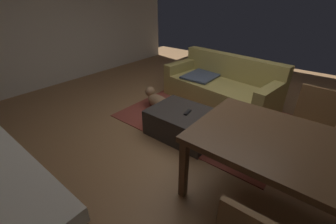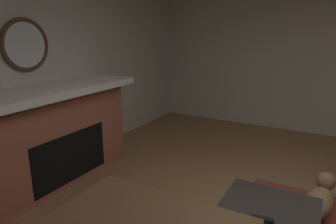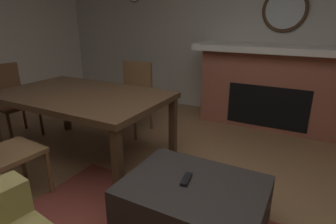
# 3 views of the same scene
# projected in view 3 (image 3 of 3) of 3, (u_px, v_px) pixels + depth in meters

# --- Properties ---
(wall_back_fireplace_side) EXTENTS (7.83, 0.12, 2.55)m
(wall_back_fireplace_side) POSITION_uv_depth(u_px,v_px,m) (263.00, 32.00, 4.02)
(wall_back_fireplace_side) COLOR beige
(wall_back_fireplace_side) RESTS_ON ground
(fireplace) EXTENTS (2.13, 0.76, 1.13)m
(fireplace) POSITION_uv_depth(u_px,v_px,m) (272.00, 86.00, 3.82)
(fireplace) COLOR #9E5642
(fireplace) RESTS_ON ground
(round_wall_mirror) EXTENTS (0.60, 0.05, 0.60)m
(round_wall_mirror) POSITION_uv_depth(u_px,v_px,m) (285.00, 10.00, 3.73)
(round_wall_mirror) COLOR #4C331E
(ottoman_coffee_table) EXTENTS (0.97, 0.74, 0.38)m
(ottoman_coffee_table) POSITION_uv_depth(u_px,v_px,m) (193.00, 206.00, 1.96)
(ottoman_coffee_table) COLOR #2D2826
(ottoman_coffee_table) RESTS_ON ground
(tv_remote) EXTENTS (0.08, 0.17, 0.02)m
(tv_remote) POSITION_uv_depth(u_px,v_px,m) (186.00, 179.00, 1.93)
(tv_remote) COLOR black
(tv_remote) RESTS_ON ottoman_coffee_table
(dining_table) EXTENTS (1.77, 1.07, 0.74)m
(dining_table) POSITION_uv_depth(u_px,v_px,m) (82.00, 99.00, 2.84)
(dining_table) COLOR #513823
(dining_table) RESTS_ON ground
(dining_chair_south) EXTENTS (0.45, 0.45, 0.93)m
(dining_chair_south) POSITION_uv_depth(u_px,v_px,m) (134.00, 93.00, 3.66)
(dining_chair_south) COLOR brown
(dining_chair_south) RESTS_ON ground
(dining_chair_east) EXTENTS (0.48, 0.48, 0.93)m
(dining_chair_east) POSITION_uv_depth(u_px,v_px,m) (9.00, 97.00, 3.47)
(dining_chair_east) COLOR brown
(dining_chair_east) RESTS_ON ground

